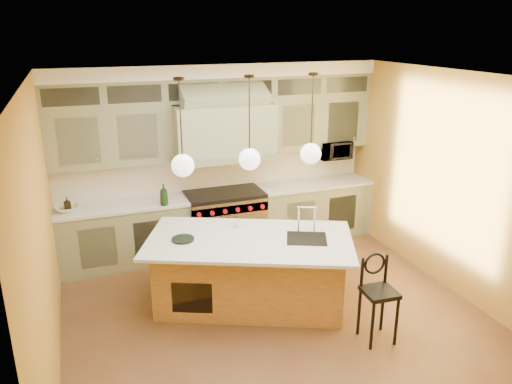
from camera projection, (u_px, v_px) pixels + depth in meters
name	position (u px, v px, depth m)	size (l,w,h in m)	color
floor	(276.00, 317.00, 6.15)	(5.00, 5.00, 0.00)	#57321D
ceiling	(280.00, 78.00, 5.23)	(5.00, 5.00, 0.00)	white
wall_back	(217.00, 156.00, 7.91)	(5.00, 5.00, 0.00)	#B98B32
wall_front	(417.00, 323.00, 3.47)	(5.00, 5.00, 0.00)	#B98B32
wall_left	(42.00, 238.00, 4.87)	(5.00, 5.00, 0.00)	#B98B32
wall_right	(454.00, 184.00, 6.51)	(5.00, 5.00, 0.00)	#B98B32
back_cabinetry	(222.00, 161.00, 7.68)	(5.00, 0.77, 2.90)	gray
range	(225.00, 220.00, 7.90)	(1.20, 0.74, 0.96)	silver
kitchen_island	(250.00, 270.00, 6.34)	(2.85, 2.25, 1.35)	olive
counter_stool	(378.00, 294.00, 5.57)	(0.38, 0.38, 1.02)	black
microwave	(333.00, 150.00, 8.33)	(0.54, 0.37, 0.30)	black
oil_bottle_a	(164.00, 195.00, 7.19)	(0.12, 0.12, 0.32)	black
oil_bottle_b	(67.00, 204.00, 6.98)	(0.09, 0.09, 0.20)	black
fruit_bowl	(67.00, 209.00, 7.00)	(0.32, 0.32, 0.08)	white
cup	(237.00, 224.00, 6.48)	(0.10, 0.10, 0.09)	white
pendant_left	(183.00, 163.00, 5.61)	(0.26, 0.26, 1.11)	#2D2319
pendant_center	(250.00, 157.00, 5.87)	(0.26, 0.26, 1.11)	#2D2319
pendant_right	(311.00, 151.00, 6.14)	(0.26, 0.26, 1.11)	#2D2319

